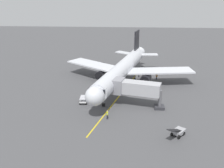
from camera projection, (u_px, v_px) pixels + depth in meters
name	position (u px, v px, depth m)	size (l,w,h in m)	color
ground_plane	(117.00, 83.00, 66.93)	(220.00, 220.00, 0.00)	#4C4C4F
apron_lead_in_line	(121.00, 94.00, 60.00)	(0.24, 40.00, 0.01)	yellow
airplane	(122.00, 70.00, 64.54)	(33.76, 39.85, 11.50)	silver
jet_bridge	(132.00, 88.00, 52.95)	(11.48, 5.34, 5.40)	#B7B7BC
ground_crew_marshaller	(107.00, 115.00, 47.95)	(0.29, 0.43, 1.71)	#23232D
ground_crew_wing_walker	(139.00, 74.00, 71.25)	(0.44, 0.32, 1.71)	#23232D
ground_crew_loader	(157.00, 76.00, 69.34)	(0.47, 0.39, 1.71)	#23232D
baggage_cart_near_nose	(84.00, 100.00, 55.02)	(1.66, 2.66, 1.27)	white
tug_portside	(102.00, 65.00, 80.37)	(1.64, 2.36, 1.50)	#2D3899
belt_loader_starboard_side	(178.00, 132.00, 42.54)	(3.74, 4.36, 2.32)	#9E9EA3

